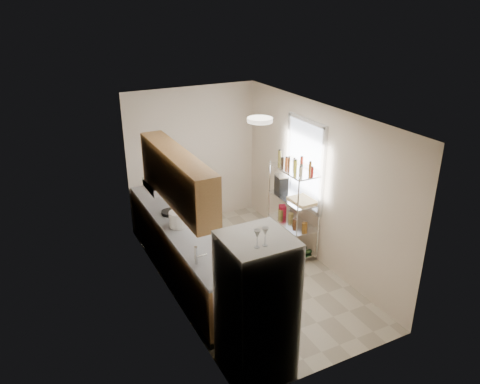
# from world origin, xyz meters

# --- Properties ---
(room) EXTENTS (2.52, 4.42, 2.62)m
(room) POSITION_xyz_m (0.00, 0.00, 1.30)
(room) COLOR #B6AC93
(room) RESTS_ON ground
(counter_run) EXTENTS (0.63, 3.51, 0.90)m
(counter_run) POSITION_xyz_m (-0.92, 0.44, 0.45)
(counter_run) COLOR #B2844C
(counter_run) RESTS_ON ground
(upper_cabinets) EXTENTS (0.33, 2.20, 0.72)m
(upper_cabinets) POSITION_xyz_m (-1.05, 0.10, 1.81)
(upper_cabinets) COLOR #B2844C
(upper_cabinets) RESTS_ON room
(range_hood) EXTENTS (0.50, 0.60, 0.12)m
(range_hood) POSITION_xyz_m (-1.00, 0.90, 1.39)
(range_hood) COLOR #B7BABC
(range_hood) RESTS_ON room
(window) EXTENTS (0.06, 1.00, 1.46)m
(window) POSITION_xyz_m (1.23, 0.35, 1.55)
(window) COLOR white
(window) RESTS_ON room
(bakers_rack) EXTENTS (0.45, 0.90, 1.73)m
(bakers_rack) POSITION_xyz_m (1.00, 0.30, 1.11)
(bakers_rack) COLOR silver
(bakers_rack) RESTS_ON ground
(ceiling_dome) EXTENTS (0.34, 0.34, 0.05)m
(ceiling_dome) POSITION_xyz_m (0.00, -0.30, 2.57)
(ceiling_dome) COLOR white
(ceiling_dome) RESTS_ON room
(refrigerator) EXTENTS (0.73, 0.73, 1.77)m
(refrigerator) POSITION_xyz_m (-0.87, -1.82, 0.88)
(refrigerator) COLOR silver
(refrigerator) RESTS_ON ground
(wine_glass_a) EXTENTS (0.07, 0.07, 0.20)m
(wine_glass_a) POSITION_xyz_m (-0.88, -2.00, 1.87)
(wine_glass_a) COLOR silver
(wine_glass_a) RESTS_ON refrigerator
(wine_glass_b) EXTENTS (0.07, 0.07, 0.20)m
(wine_glass_b) POSITION_xyz_m (-0.97, -2.00, 1.87)
(wine_glass_b) COLOR silver
(wine_glass_b) RESTS_ON refrigerator
(rice_cooker) EXTENTS (0.29, 0.29, 0.23)m
(rice_cooker) POSITION_xyz_m (-0.96, 0.40, 1.02)
(rice_cooker) COLOR white
(rice_cooker) RESTS_ON counter_run
(frying_pan_large) EXTENTS (0.37, 0.37, 0.05)m
(frying_pan_large) POSITION_xyz_m (-0.94, 0.85, 0.92)
(frying_pan_large) COLOR black
(frying_pan_large) RESTS_ON counter_run
(frying_pan_small) EXTENTS (0.29, 0.29, 0.04)m
(frying_pan_small) POSITION_xyz_m (-0.96, 0.90, 0.92)
(frying_pan_small) COLOR black
(frying_pan_small) RESTS_ON counter_run
(cutting_board) EXTENTS (0.35, 0.45, 0.03)m
(cutting_board) POSITION_xyz_m (1.06, 0.12, 1.03)
(cutting_board) COLOR tan
(cutting_board) RESTS_ON bakers_rack
(espresso_machine) EXTENTS (0.20, 0.27, 0.28)m
(espresso_machine) POSITION_xyz_m (0.96, 0.63, 1.15)
(espresso_machine) COLOR black
(espresso_machine) RESTS_ON bakers_rack
(storage_bag) EXTENTS (0.14, 0.17, 0.16)m
(storage_bag) POSITION_xyz_m (1.01, 0.63, 0.64)
(storage_bag) COLOR #B1152D
(storage_bag) RESTS_ON bakers_rack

